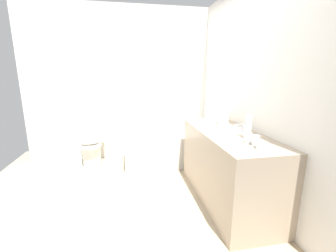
{
  "coord_description": "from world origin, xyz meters",
  "views": [
    {
      "loc": [
        0.01,
        -2.56,
        1.46
      ],
      "look_at": [
        0.54,
        0.28,
        0.78
      ],
      "focal_mm": 23.75,
      "sensor_mm": 36.0,
      "label": 1
    }
  ],
  "objects_px": {
    "water_bottle_0": "(248,127)",
    "water_bottle_4": "(213,116)",
    "water_bottle_3": "(220,115)",
    "bathtub": "(167,146)",
    "sink_basin": "(227,130)",
    "toilet": "(91,146)",
    "water_bottle_1": "(211,114)",
    "toilet_paper_roll": "(80,162)",
    "water_bottle_2": "(226,120)",
    "drinking_glass_3": "(260,145)",
    "drinking_glass_2": "(256,141)",
    "sink_faucet": "(242,128)",
    "drinking_glass_1": "(209,117)",
    "drinking_glass_0": "(248,138)"
  },
  "relations": [
    {
      "from": "water_bottle_0",
      "to": "water_bottle_4",
      "type": "distance_m",
      "value": 0.7
    },
    {
      "from": "water_bottle_3",
      "to": "bathtub",
      "type": "bearing_deg",
      "value": 121.42
    },
    {
      "from": "bathtub",
      "to": "sink_basin",
      "type": "bearing_deg",
      "value": -71.34
    },
    {
      "from": "toilet",
      "to": "water_bottle_3",
      "type": "relative_size",
      "value": 2.75
    },
    {
      "from": "water_bottle_1",
      "to": "water_bottle_3",
      "type": "distance_m",
      "value": 0.27
    },
    {
      "from": "bathtub",
      "to": "water_bottle_1",
      "type": "height_order",
      "value": "bathtub"
    },
    {
      "from": "sink_basin",
      "to": "toilet_paper_roll",
      "type": "relative_size",
      "value": 2.5
    },
    {
      "from": "bathtub",
      "to": "toilet",
      "type": "bearing_deg",
      "value": 175.73
    },
    {
      "from": "sink_basin",
      "to": "water_bottle_2",
      "type": "distance_m",
      "value": 0.22
    },
    {
      "from": "bathtub",
      "to": "water_bottle_3",
      "type": "relative_size",
      "value": 5.85
    },
    {
      "from": "drinking_glass_3",
      "to": "toilet_paper_roll",
      "type": "height_order",
      "value": "drinking_glass_3"
    },
    {
      "from": "sink_basin",
      "to": "drinking_glass_3",
      "type": "relative_size",
      "value": 3.86
    },
    {
      "from": "water_bottle_3",
      "to": "drinking_glass_2",
      "type": "distance_m",
      "value": 0.92
    },
    {
      "from": "sink_faucet",
      "to": "water_bottle_4",
      "type": "relative_size",
      "value": 0.66
    },
    {
      "from": "water_bottle_1",
      "to": "drinking_glass_2",
      "type": "height_order",
      "value": "water_bottle_1"
    },
    {
      "from": "drinking_glass_1",
      "to": "sink_basin",
      "type": "bearing_deg",
      "value": -92.0
    },
    {
      "from": "drinking_glass_1",
      "to": "water_bottle_1",
      "type": "bearing_deg",
      "value": 51.0
    },
    {
      "from": "sink_basin",
      "to": "drinking_glass_1",
      "type": "height_order",
      "value": "drinking_glass_1"
    },
    {
      "from": "water_bottle_3",
      "to": "water_bottle_4",
      "type": "height_order",
      "value": "water_bottle_3"
    },
    {
      "from": "toilet",
      "to": "sink_basin",
      "type": "distance_m",
      "value": 2.23
    },
    {
      "from": "drinking_glass_2",
      "to": "sink_faucet",
      "type": "bearing_deg",
      "value": 74.39
    },
    {
      "from": "water_bottle_1",
      "to": "water_bottle_4",
      "type": "distance_m",
      "value": 0.26
    },
    {
      "from": "bathtub",
      "to": "drinking_glass_1",
      "type": "xyz_separation_m",
      "value": [
        0.46,
        -0.67,
        0.61
      ]
    },
    {
      "from": "drinking_glass_0",
      "to": "water_bottle_3",
      "type": "bearing_deg",
      "value": 84.65
    },
    {
      "from": "water_bottle_2",
      "to": "toilet_paper_roll",
      "type": "xyz_separation_m",
      "value": [
        -1.95,
        1.19,
        -0.87
      ]
    },
    {
      "from": "water_bottle_1",
      "to": "toilet",
      "type": "bearing_deg",
      "value": 158.45
    },
    {
      "from": "water_bottle_2",
      "to": "drinking_glass_0",
      "type": "bearing_deg",
      "value": -94.57
    },
    {
      "from": "water_bottle_0",
      "to": "water_bottle_4",
      "type": "bearing_deg",
      "value": 96.76
    },
    {
      "from": "drinking_glass_2",
      "to": "water_bottle_1",
      "type": "bearing_deg",
      "value": 88.11
    },
    {
      "from": "water_bottle_2",
      "to": "drinking_glass_1",
      "type": "relative_size",
      "value": 2.09
    },
    {
      "from": "drinking_glass_1",
      "to": "drinking_glass_2",
      "type": "height_order",
      "value": "drinking_glass_1"
    },
    {
      "from": "sink_basin",
      "to": "water_bottle_4",
      "type": "relative_size",
      "value": 1.34
    },
    {
      "from": "sink_faucet",
      "to": "toilet_paper_roll",
      "type": "distance_m",
      "value": 2.61
    },
    {
      "from": "water_bottle_1",
      "to": "water_bottle_0",
      "type": "bearing_deg",
      "value": -89.21
    },
    {
      "from": "bathtub",
      "to": "water_bottle_0",
      "type": "bearing_deg",
      "value": -71.25
    },
    {
      "from": "water_bottle_2",
      "to": "water_bottle_4",
      "type": "relative_size",
      "value": 0.92
    },
    {
      "from": "water_bottle_3",
      "to": "toilet_paper_roll",
      "type": "relative_size",
      "value": 1.98
    },
    {
      "from": "water_bottle_4",
      "to": "drinking_glass_1",
      "type": "relative_size",
      "value": 2.29
    },
    {
      "from": "sink_faucet",
      "to": "toilet_paper_roll",
      "type": "relative_size",
      "value": 1.24
    },
    {
      "from": "toilet",
      "to": "water_bottle_4",
      "type": "bearing_deg",
      "value": 58.59
    },
    {
      "from": "water_bottle_4",
      "to": "drinking_glass_3",
      "type": "xyz_separation_m",
      "value": [
        0.02,
        -1.02,
        -0.07
      ]
    },
    {
      "from": "sink_faucet",
      "to": "water_bottle_3",
      "type": "distance_m",
      "value": 0.43
    },
    {
      "from": "sink_basin",
      "to": "drinking_glass_1",
      "type": "relative_size",
      "value": 3.06
    },
    {
      "from": "drinking_glass_2",
      "to": "drinking_glass_1",
      "type": "bearing_deg",
      "value": 91.04
    },
    {
      "from": "water_bottle_0",
      "to": "drinking_glass_2",
      "type": "height_order",
      "value": "water_bottle_0"
    },
    {
      "from": "water_bottle_1",
      "to": "water_bottle_4",
      "type": "bearing_deg",
      "value": -105.32
    },
    {
      "from": "water_bottle_2",
      "to": "water_bottle_4",
      "type": "distance_m",
      "value": 0.25
    },
    {
      "from": "drinking_glass_3",
      "to": "toilet_paper_roll",
      "type": "relative_size",
      "value": 0.65
    },
    {
      "from": "toilet",
      "to": "water_bottle_0",
      "type": "xyz_separation_m",
      "value": [
        1.77,
        -1.65,
        0.62
      ]
    },
    {
      "from": "water_bottle_1",
      "to": "toilet_paper_roll",
      "type": "xyz_separation_m",
      "value": [
        -1.96,
        0.7,
        -0.86
      ]
    }
  ]
}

